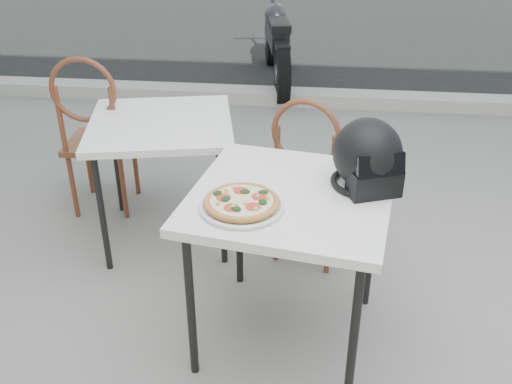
# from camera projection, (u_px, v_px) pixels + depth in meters

# --- Properties ---
(ground) EXTENTS (80.00, 80.00, 0.00)m
(ground) POSITION_uv_depth(u_px,v_px,m) (363.00, 317.00, 2.80)
(ground) COLOR gray
(ground) RESTS_ON ground
(street_asphalt) EXTENTS (30.00, 8.00, 0.00)m
(street_asphalt) POSITION_uv_depth(u_px,v_px,m) (341.00, 16.00, 8.88)
(street_asphalt) COLOR black
(street_asphalt) RESTS_ON ground
(curb) EXTENTS (30.00, 0.25, 0.12)m
(curb) POSITION_uv_depth(u_px,v_px,m) (348.00, 99.00, 5.38)
(curb) COLOR #ABA8A0
(curb) RESTS_ON ground
(cafe_table_main) EXTENTS (0.92, 0.92, 0.76)m
(cafe_table_main) POSITION_uv_depth(u_px,v_px,m) (291.00, 207.00, 2.36)
(cafe_table_main) COLOR white
(cafe_table_main) RESTS_ON ground
(plate) EXTENTS (0.42, 0.42, 0.02)m
(plate) POSITION_uv_depth(u_px,v_px,m) (242.00, 206.00, 2.21)
(plate) COLOR white
(plate) RESTS_ON cafe_table_main
(pizza) EXTENTS (0.36, 0.36, 0.04)m
(pizza) POSITION_uv_depth(u_px,v_px,m) (242.00, 201.00, 2.20)
(pizza) COLOR #CB864A
(pizza) RESTS_ON plate
(helmet) EXTENTS (0.37, 0.38, 0.29)m
(helmet) POSITION_uv_depth(u_px,v_px,m) (368.00, 158.00, 2.31)
(helmet) COLOR black
(helmet) RESTS_ON cafe_table_main
(cafe_chair_main) EXTENTS (0.47, 0.47, 0.98)m
(cafe_chair_main) POSITION_uv_depth(u_px,v_px,m) (310.00, 172.00, 2.97)
(cafe_chair_main) COLOR brown
(cafe_chair_main) RESTS_ON ground
(cafe_table_side) EXTENTS (0.91, 0.91, 0.73)m
(cafe_table_side) POSITION_uv_depth(u_px,v_px,m) (161.00, 132.00, 3.13)
(cafe_table_side) COLOR white
(cafe_table_side) RESTS_ON ground
(cafe_chair_side) EXTENTS (0.42, 0.42, 1.03)m
(cafe_chair_side) POSITION_uv_depth(u_px,v_px,m) (94.00, 128.00, 3.42)
(cafe_chair_side) COLOR brown
(cafe_chair_side) RESTS_ON ground
(motorcycle) EXTENTS (0.53, 1.85, 0.93)m
(motorcycle) POSITION_uv_depth(u_px,v_px,m) (276.00, 43.00, 5.84)
(motorcycle) COLOR black
(motorcycle) RESTS_ON street_asphalt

